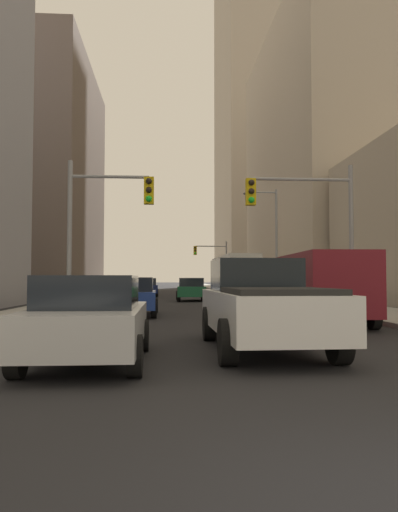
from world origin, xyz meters
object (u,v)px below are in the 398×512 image
object	(u,v)px
sedan_blue	(133,296)
sedan_green	(191,289)
pickup_truck_white	(262,304)
sedan_silver	(90,319)
traffic_signal_near_right	(305,213)
sedan_navy	(146,287)
cargo_van_maroon	(322,284)
traffic_signal_far_right	(212,257)
sedan_black	(242,289)
traffic_signal_near_left	(106,212)
city_bus	(234,273)

from	to	relation	value
sedan_blue	sedan_green	distance (m)	13.41
pickup_truck_white	sedan_silver	xyz separation A→B (m)	(-3.32, -1.43, -0.16)
sedan_silver	traffic_signal_near_right	distance (m)	12.79
pickup_truck_white	sedan_navy	xyz separation A→B (m)	(-3.56, 30.31, -0.16)
sedan_silver	sedan_green	size ratio (longest dim) A/B	0.99
cargo_van_maroon	traffic_signal_far_right	world-z (taller)	traffic_signal_far_right
cargo_van_maroon	sedan_black	world-z (taller)	cargo_van_maroon
traffic_signal_near_right	cargo_van_maroon	bearing A→B (deg)	-97.94
pickup_truck_white	sedan_silver	distance (m)	3.61
sedan_black	sedan_silver	bearing A→B (deg)	-105.14
traffic_signal_near_left	pickup_truck_white	bearing A→B (deg)	-64.25
pickup_truck_white	cargo_van_maroon	xyz separation A→B (m)	(3.02, 5.40, 0.35)
sedan_black	traffic_signal_far_right	distance (m)	27.00
traffic_signal_near_left	traffic_signal_far_right	world-z (taller)	same
city_bus	pickup_truck_white	size ratio (longest dim) A/B	2.12
sedan_blue	traffic_signal_near_right	xyz separation A→B (m)	(6.80, -0.74, 3.30)
sedan_navy	traffic_signal_far_right	size ratio (longest dim) A/B	0.71
sedan_black	sedan_navy	bearing A→B (deg)	129.62
sedan_navy	traffic_signal_near_right	bearing A→B (deg)	-71.74
cargo_van_maroon	sedan_navy	world-z (taller)	cargo_van_maroon
traffic_signal_near_right	sedan_green	bearing A→B (deg)	105.37
city_bus	sedan_black	bearing A→B (deg)	-94.88
sedan_silver	sedan_green	distance (m)	24.30
city_bus	traffic_signal_far_right	bearing A→B (deg)	91.08
sedan_navy	traffic_signal_near_left	bearing A→B (deg)	-91.91
sedan_silver	traffic_signal_far_right	xyz separation A→B (m)	(6.94, 50.49, 3.28)
traffic_signal_near_right	traffic_signal_near_left	bearing A→B (deg)	-180.00
sedan_black	traffic_signal_near_left	bearing A→B (deg)	-118.84
sedan_black	traffic_signal_near_left	world-z (taller)	traffic_signal_near_left
sedan_green	sedan_black	distance (m)	3.41
sedan_green	sedan_navy	world-z (taller)	same
traffic_signal_near_left	cargo_van_maroon	bearing A→B (deg)	-25.48
cargo_van_maroon	sedan_blue	bearing A→B (deg)	146.26
cargo_van_maroon	traffic_signal_far_right	distance (m)	43.76
city_bus	sedan_navy	xyz separation A→B (m)	(-7.51, -1.88, -1.16)
sedan_silver	city_bus	bearing A→B (deg)	77.81
sedan_silver	sedan_blue	size ratio (longest dim) A/B	1.00
pickup_truck_white	traffic_signal_near_right	world-z (taller)	traffic_signal_near_right
city_bus	traffic_signal_near_right	size ratio (longest dim) A/B	1.92
sedan_silver	sedan_blue	xyz separation A→B (m)	(0.02, 11.04, 0.00)
sedan_blue	city_bus	bearing A→B (deg)	72.23
sedan_navy	traffic_signal_near_left	world-z (taller)	traffic_signal_near_left
city_bus	sedan_blue	world-z (taller)	city_bus
pickup_truck_white	sedan_blue	size ratio (longest dim) A/B	1.29
cargo_van_maroon	sedan_silver	size ratio (longest dim) A/B	1.25
sedan_blue	traffic_signal_far_right	size ratio (longest dim) A/B	0.70
pickup_truck_white	sedan_navy	size ratio (longest dim) A/B	1.27
sedan_green	traffic_signal_near_left	bearing A→B (deg)	-106.14
cargo_van_maroon	sedan_blue	distance (m)	7.61
traffic_signal_near_left	traffic_signal_far_right	size ratio (longest dim) A/B	1.00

